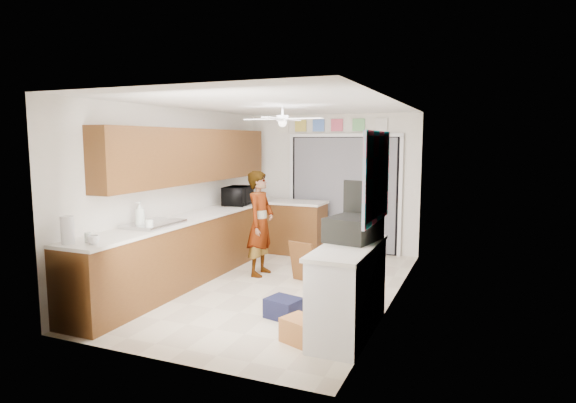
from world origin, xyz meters
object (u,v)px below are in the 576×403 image
(paper_towel_roll, at_px, (67,230))
(navy_crate, at_px, (284,308))
(suitcase, at_px, (354,228))
(dog, at_px, (333,255))
(man, at_px, (260,223))
(soap_bottle, at_px, (140,214))
(cardboard_box, at_px, (303,331))
(microwave, at_px, (238,196))
(cup, at_px, (93,240))

(paper_towel_roll, height_order, navy_crate, paper_towel_roll)
(suitcase, relative_size, navy_crate, 1.66)
(dog, bearing_deg, man, -143.50)
(soap_bottle, bearing_deg, cardboard_box, -10.85)
(soap_bottle, bearing_deg, suitcase, 5.46)
(soap_bottle, height_order, navy_crate, soap_bottle)
(paper_towel_roll, distance_m, cardboard_box, 2.68)
(cardboard_box, bearing_deg, suitcase, 65.67)
(navy_crate, bearing_deg, suitcase, 10.48)
(paper_towel_roll, relative_size, man, 0.19)
(microwave, bearing_deg, paper_towel_roll, 168.19)
(microwave, bearing_deg, soap_bottle, 168.35)
(microwave, height_order, suitcase, microwave)
(microwave, distance_m, paper_towel_roll, 3.43)
(soap_bottle, relative_size, navy_crate, 0.89)
(microwave, xyz_separation_m, paper_towel_roll, (-0.18, -3.43, -0.01))
(suitcase, distance_m, dog, 2.52)
(paper_towel_roll, bearing_deg, man, 70.67)
(microwave, height_order, cup, microwave)
(man, bearing_deg, cardboard_box, -145.48)
(microwave, bearing_deg, man, -141.94)
(microwave, height_order, cardboard_box, microwave)
(navy_crate, relative_size, man, 0.24)
(cardboard_box, xyz_separation_m, navy_crate, (-0.45, 0.57, -0.01))
(cup, relative_size, suitcase, 0.20)
(cardboard_box, distance_m, navy_crate, 0.72)
(cup, height_order, dog, cup)
(cup, height_order, paper_towel_roll, paper_towel_roll)
(soap_bottle, height_order, dog, soap_bottle)
(cup, height_order, cardboard_box, cup)
(soap_bottle, height_order, cup, soap_bottle)
(suitcase, bearing_deg, microwave, 151.45)
(soap_bottle, distance_m, dog, 3.16)
(man, bearing_deg, microwave, 46.07)
(paper_towel_roll, height_order, suitcase, paper_towel_roll)
(paper_towel_roll, xyz_separation_m, man, (0.95, 2.71, -0.30))
(microwave, bearing_deg, navy_crate, -150.13)
(dog, bearing_deg, cup, -120.09)
(navy_crate, relative_size, dog, 0.73)
(navy_crate, bearing_deg, microwave, 128.61)
(man, height_order, dog, man)
(microwave, relative_size, cardboard_box, 1.42)
(microwave, bearing_deg, cardboard_box, -150.13)
(navy_crate, xyz_separation_m, man, (-1.02, 1.52, 0.68))
(paper_towel_roll, relative_size, navy_crate, 0.80)
(soap_bottle, xyz_separation_m, navy_crate, (1.91, 0.11, -0.99))
(navy_crate, xyz_separation_m, dog, (-0.12, 2.33, 0.09))
(soap_bottle, bearing_deg, microwave, 87.09)
(paper_towel_roll, xyz_separation_m, dog, (1.85, 3.51, -0.89))
(suitcase, bearing_deg, man, 153.25)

